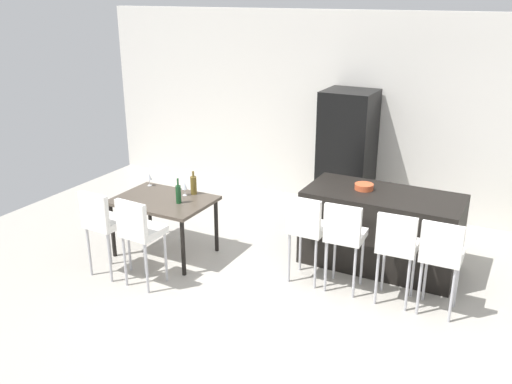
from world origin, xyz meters
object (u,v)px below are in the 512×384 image
at_px(bar_chair_far, 442,253).
at_px(refrigerator, 347,154).
at_px(dining_table, 164,205).
at_px(fruit_bowl, 364,187).
at_px(bar_chair_right, 397,244).
at_px(wine_bottle_end, 178,194).
at_px(kitchen_island, 381,229).
at_px(bar_chair_middle, 344,233).
at_px(bar_chair_left, 307,225).
at_px(wine_bottle_inner, 194,185).
at_px(dining_chair_near, 102,220).
at_px(wine_glass_middle, 149,177).
at_px(dining_chair_far, 139,229).
at_px(wine_glass_left, 185,186).

bearing_deg(bar_chair_far, refrigerator, 128.63).
xyz_separation_m(dining_table, fruit_bowl, (2.22, 1.00, 0.29)).
height_order(bar_chair_right, wine_bottle_end, wine_bottle_end).
relative_size(kitchen_island, bar_chair_middle, 1.73).
bearing_deg(bar_chair_right, bar_chair_left, -179.99).
relative_size(wine_bottle_end, fruit_bowl, 1.41).
relative_size(bar_chair_far, wine_bottle_inner, 3.50).
distance_m(bar_chair_middle, dining_table, 2.29).
distance_m(bar_chair_middle, wine_bottle_end, 2.05).
xyz_separation_m(dining_chair_near, wine_glass_middle, (-0.19, 1.10, 0.17)).
bearing_deg(bar_chair_far, dining_chair_near, -165.12).
relative_size(kitchen_island, wine_bottle_end, 5.78).
height_order(kitchen_island, dining_chair_far, dining_chair_far).
relative_size(kitchen_island, bar_chair_left, 1.73).
bearing_deg(fruit_bowl, wine_glass_middle, -165.75).
relative_size(kitchen_island, refrigerator, 0.98).
relative_size(bar_chair_right, wine_bottle_end, 3.35).
bearing_deg(wine_glass_middle, bar_chair_far, -2.39).
height_order(bar_chair_far, wine_glass_middle, bar_chair_far).
height_order(bar_chair_right, refrigerator, refrigerator).
xyz_separation_m(dining_chair_far, wine_bottle_end, (-0.01, 0.76, 0.16)).
relative_size(dining_table, fruit_bowl, 5.30).
bearing_deg(bar_chair_right, bar_chair_far, -0.01).
relative_size(wine_bottle_end, wine_bottle_inner, 1.04).
distance_m(bar_chair_far, wine_bottle_inner, 3.07).
xyz_separation_m(bar_chair_left, bar_chair_middle, (0.44, 0.00, 0.00)).
xyz_separation_m(wine_bottle_end, wine_glass_middle, (-0.71, 0.34, 0.01)).
bearing_deg(wine_bottle_end, refrigerator, 61.85).
bearing_deg(dining_table, wine_bottle_inner, 54.06).
bearing_deg(fruit_bowl, bar_chair_right, -52.87).
xyz_separation_m(dining_table, wine_glass_middle, (-0.45, 0.32, 0.20)).
xyz_separation_m(bar_chair_left, wine_bottle_end, (-1.59, -0.19, 0.16)).
xyz_separation_m(bar_chair_left, refrigerator, (-0.31, 2.21, 0.22)).
bearing_deg(kitchen_island, bar_chair_middle, -102.95).
xyz_separation_m(dining_table, dining_chair_near, (-0.27, -0.79, 0.03)).
xyz_separation_m(dining_chair_near, wine_bottle_end, (0.52, 0.76, 0.16)).
relative_size(bar_chair_middle, dining_table, 0.89).
height_order(kitchen_island, wine_glass_left, kitchen_island).
bearing_deg(dining_chair_near, bar_chair_far, 14.88).
bearing_deg(wine_glass_left, bar_chair_right, -1.49).
bearing_deg(bar_chair_left, bar_chair_far, 0.00).
relative_size(bar_chair_far, fruit_bowl, 4.72).
height_order(dining_chair_near, fruit_bowl, dining_chair_near).
bearing_deg(dining_chair_far, fruit_bowl, 42.30).
xyz_separation_m(bar_chair_left, wine_glass_left, (-1.68, 0.07, 0.17)).
xyz_separation_m(bar_chair_left, wine_glass_middle, (-2.30, 0.16, 0.17)).
bearing_deg(wine_bottle_end, bar_chair_left, 6.66).
distance_m(bar_chair_middle, dining_chair_far, 2.24).
distance_m(bar_chair_left, refrigerator, 2.24).
xyz_separation_m(bar_chair_left, bar_chair_right, (1.01, 0.00, 0.00)).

